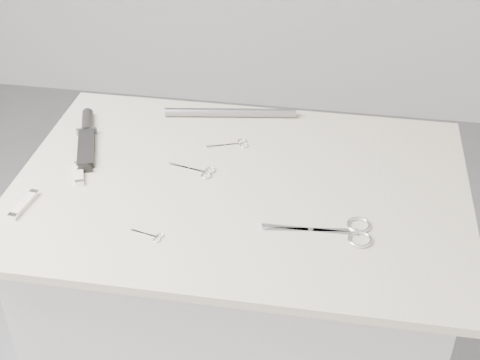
% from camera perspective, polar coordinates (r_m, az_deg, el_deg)
% --- Properties ---
extents(plinth, '(0.90, 0.60, 0.90)m').
position_cam_1_polar(plinth, '(1.79, 0.00, -12.65)').
color(plinth, beige).
rests_on(plinth, ground).
extents(display_board, '(1.00, 0.70, 0.02)m').
position_cam_1_polar(display_board, '(1.48, 0.00, -0.68)').
color(display_board, beige).
rests_on(display_board, plinth).
extents(large_shears, '(0.22, 0.09, 0.01)m').
position_cam_1_polar(large_shears, '(1.36, 8.68, -4.35)').
color(large_shears, white).
rests_on(large_shears, display_board).
extents(embroidery_scissors_a, '(0.10, 0.06, 0.00)m').
position_cam_1_polar(embroidery_scissors_a, '(1.61, -0.50, 3.08)').
color(embroidery_scissors_a, white).
rests_on(embroidery_scissors_a, display_board).
extents(embroidery_scissors_b, '(0.11, 0.05, 0.00)m').
position_cam_1_polar(embroidery_scissors_b, '(1.52, -3.48, 0.79)').
color(embroidery_scissors_b, white).
rests_on(embroidery_scissors_b, display_board).
extents(tiny_scissors, '(0.07, 0.03, 0.00)m').
position_cam_1_polar(tiny_scissors, '(1.35, -7.60, -4.73)').
color(tiny_scissors, white).
rests_on(tiny_scissors, display_board).
extents(sheathed_knife, '(0.12, 0.25, 0.03)m').
position_cam_1_polar(sheathed_knife, '(1.67, -12.96, 3.71)').
color(sheathed_knife, black).
rests_on(sheathed_knife, display_board).
extents(pocket_knife_a, '(0.03, 0.10, 0.01)m').
position_cam_1_polar(pocket_knife_a, '(1.48, -17.97, -1.99)').
color(pocket_knife_a, white).
rests_on(pocket_knife_a, display_board).
extents(pocket_knife_b, '(0.05, 0.09, 0.01)m').
position_cam_1_polar(pocket_knife_b, '(1.54, -13.55, 0.56)').
color(pocket_knife_b, white).
rests_on(pocket_knife_b, display_board).
extents(metal_rail, '(0.34, 0.07, 0.02)m').
position_cam_1_polar(metal_rail, '(1.72, -0.82, 5.77)').
color(metal_rail, gray).
rests_on(metal_rail, display_board).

